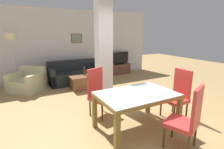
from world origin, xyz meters
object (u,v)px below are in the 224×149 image
at_px(floor_lamp, 11,42).
at_px(tv_stand, 120,69).
at_px(dining_chair_near_right, 188,117).
at_px(dining_chair_head_right, 178,93).
at_px(coffee_table, 82,83).
at_px(sofa, 75,75).
at_px(armchair, 27,83).
at_px(tv_screen, 120,58).
at_px(bottle, 84,72).
at_px(dining_chair_far_left, 99,91).
at_px(dining_table, 136,101).

bearing_deg(floor_lamp, tv_stand, 4.72).
relative_size(dining_chair_near_right, tv_stand, 1.15).
xyz_separation_m(dining_chair_head_right, coffee_table, (-1.24, 2.83, -0.32)).
distance_m(sofa, tv_stand, 2.24).
bearing_deg(armchair, tv_stand, -128.09).
relative_size(tv_screen, floor_lamp, 0.54).
xyz_separation_m(dining_chair_head_right, bottle, (-1.09, 2.93, -0.00)).
xyz_separation_m(dining_chair_near_right, dining_chair_far_left, (-0.72, 1.78, 0.00)).
distance_m(dining_chair_far_left, dining_chair_head_right, 1.74).
bearing_deg(tv_stand, dining_chair_near_right, -109.40).
bearing_deg(sofa, tv_screen, -168.85).
height_order(coffee_table, tv_stand, coffee_table).
distance_m(dining_table, tv_screen, 4.70).
bearing_deg(coffee_table, bottle, 34.43).
bearing_deg(tv_stand, coffee_table, -148.97).
xyz_separation_m(bottle, floor_lamp, (-2.03, 0.92, 0.99)).
relative_size(sofa, armchair, 1.55).
bearing_deg(floor_lamp, dining_chair_head_right, -50.91).
height_order(armchair, floor_lamp, floor_lamp).
xyz_separation_m(dining_chair_near_right, bottle, (-0.34, 3.79, -0.00)).
height_order(dining_chair_near_right, bottle, dining_chair_near_right).
distance_m(dining_table, dining_chair_near_right, 0.93).
xyz_separation_m(bottle, tv_stand, (2.12, 1.26, -0.33)).
height_order(dining_chair_far_left, coffee_table, dining_chair_far_left).
relative_size(dining_chair_near_right, dining_chair_head_right, 1.00).
distance_m(dining_chair_head_right, floor_lamp, 5.05).
distance_m(dining_chair_head_right, sofa, 3.94).
bearing_deg(bottle, dining_chair_far_left, -100.65).
bearing_deg(coffee_table, sofa, 85.75).
height_order(tv_stand, floor_lamp, floor_lamp).
bearing_deg(armchair, dining_chair_near_right, 157.16).
height_order(dining_chair_near_right, coffee_table, dining_chair_near_right).
height_order(dining_chair_head_right, bottle, dining_chair_head_right).
xyz_separation_m(dining_chair_head_right, floor_lamp, (-3.12, 3.84, 0.99)).
xyz_separation_m(sofa, tv_stand, (2.19, 0.43, -0.06)).
height_order(sofa, tv_screen, tv_screen).
bearing_deg(coffee_table, tv_stand, 31.03).
bearing_deg(dining_table, dining_chair_near_right, -67.39).
bearing_deg(dining_chair_far_left, armchair, -83.95).
height_order(armchair, bottle, armchair).
bearing_deg(armchair, dining_chair_far_left, 159.28).
bearing_deg(tv_stand, tv_screen, 0.00).
bearing_deg(sofa, bottle, 95.34).
distance_m(dining_chair_head_right, tv_stand, 4.32).
height_order(dining_chair_head_right, coffee_table, dining_chair_head_right).
bearing_deg(dining_table, armchair, 115.67).
relative_size(dining_chair_near_right, sofa, 0.56).
bearing_deg(dining_chair_near_right, dining_table, 90.00).
height_order(sofa, bottle, sofa).
distance_m(sofa, tv_screen, 2.27).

